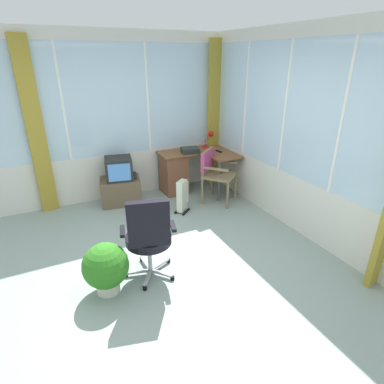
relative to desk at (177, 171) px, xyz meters
The scene contains 14 objects.
ground 2.29m from the desk, 117.82° to the right, with size 4.98×5.57×0.06m, color gray.
north_window_panel 1.44m from the desk, 162.78° to the left, with size 3.98×0.07×2.67m.
east_window_panel 2.40m from the desk, 64.03° to the right, with size 0.07×4.57×2.67m.
curtain_north_left 2.33m from the desk, behind, with size 0.24×0.07×2.57m, color #A28B2E.
curtain_corner 1.24m from the desk, 13.11° to the left, with size 0.24×0.07×2.57m, color #A28B2E.
desk is the anchor object (origin of this frame).
desk_lamp 0.87m from the desk, ahead, with size 0.23×0.20×0.32m.
tv_remote 0.81m from the desk, 20.42° to the right, with size 0.04×0.15×0.02m, color black.
paper_tray 0.44m from the desk, 22.05° to the right, with size 0.30×0.23×0.09m, color #232D26.
wooden_armchair 0.73m from the desk, 57.05° to the right, with size 0.68×0.68×0.89m.
office_chair 2.45m from the desk, 120.90° to the right, with size 0.63×0.58×1.00m.
tv_on_stand 1.04m from the desk, behind, with size 0.71×0.56×0.79m.
space_heater 0.81m from the desk, 108.18° to the right, with size 0.29×0.28×0.53m.
potted_plant 2.73m from the desk, 129.48° to the right, with size 0.48×0.48×0.56m.
Camera 1 is at (-1.05, -2.85, 2.29)m, focal length 29.19 mm.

